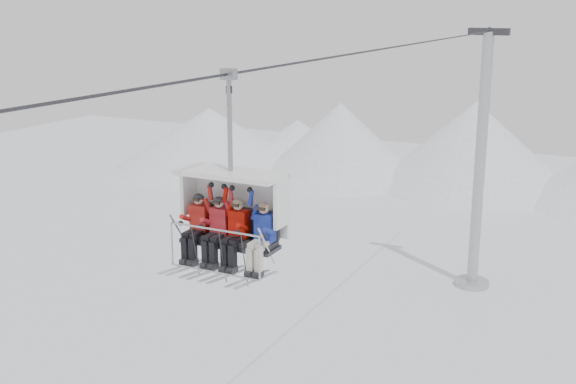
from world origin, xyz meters
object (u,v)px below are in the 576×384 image
at_px(skier_far_right, 262,235).
at_px(skier_center_right, 236,231).
at_px(lift_tower_right, 479,181).
at_px(skier_far_left, 197,225).
at_px(chairlift_carrier, 234,204).
at_px(skier_center_left, 217,228).

bearing_deg(skier_far_right, skier_center_right, 180.00).
xyz_separation_m(lift_tower_right, skier_far_left, (-0.73, -24.76, 4.40)).
bearing_deg(skier_far_right, skier_far_left, 180.00).
height_order(chairlift_carrier, skier_center_left, chairlift_carrier).
distance_m(lift_tower_right, skier_center_left, 25.15).
relative_size(skier_center_left, skier_center_right, 1.00).
height_order(skier_center_left, skier_far_right, skier_far_right).
distance_m(skier_center_left, skier_far_right, 1.04).
height_order(lift_tower_right, skier_center_right, lift_tower_right).
bearing_deg(skier_center_left, skier_far_right, 0.04).
distance_m(chairlift_carrier, skier_far_left, 0.91).
bearing_deg(skier_center_left, lift_tower_right, 89.47).
relative_size(lift_tower_right, chairlift_carrier, 3.38).
xyz_separation_m(chairlift_carrier, skier_center_right, (0.22, -0.30, -0.46)).
bearing_deg(lift_tower_right, chairlift_carrier, -90.00).
xyz_separation_m(chairlift_carrier, skier_center_left, (-0.23, -0.31, -0.46)).
bearing_deg(chairlift_carrier, skier_far_right, -20.65).
bearing_deg(skier_far_right, lift_tower_right, 91.87).
bearing_deg(skier_center_right, skier_far_left, 180.00).
relative_size(chairlift_carrier, skier_center_left, 2.36).
bearing_deg(skier_center_right, chairlift_carrier, 125.35).
height_order(lift_tower_right, skier_far_left, lift_tower_right).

